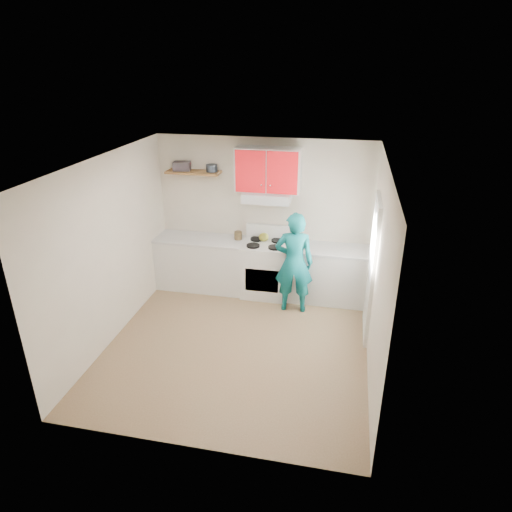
% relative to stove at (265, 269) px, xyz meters
% --- Properties ---
extents(floor, '(3.80, 3.80, 0.00)m').
position_rel_stove_xyz_m(floor, '(-0.10, -1.57, -0.46)').
color(floor, brown).
rests_on(floor, ground).
extents(ceiling, '(3.60, 3.80, 0.04)m').
position_rel_stove_xyz_m(ceiling, '(-0.10, -1.57, 2.14)').
color(ceiling, white).
rests_on(ceiling, floor).
extents(back_wall, '(3.60, 0.04, 2.60)m').
position_rel_stove_xyz_m(back_wall, '(-0.10, 0.32, 0.84)').
color(back_wall, beige).
rests_on(back_wall, floor).
extents(front_wall, '(3.60, 0.04, 2.60)m').
position_rel_stove_xyz_m(front_wall, '(-0.10, -3.47, 0.84)').
color(front_wall, beige).
rests_on(front_wall, floor).
extents(left_wall, '(0.04, 3.80, 2.60)m').
position_rel_stove_xyz_m(left_wall, '(-1.90, -1.57, 0.84)').
color(left_wall, beige).
rests_on(left_wall, floor).
extents(right_wall, '(0.04, 3.80, 2.60)m').
position_rel_stove_xyz_m(right_wall, '(1.70, -1.57, 0.84)').
color(right_wall, beige).
rests_on(right_wall, floor).
extents(door, '(0.05, 0.85, 2.05)m').
position_rel_stove_xyz_m(door, '(1.68, -0.88, 0.56)').
color(door, white).
rests_on(door, floor).
extents(door_glass, '(0.01, 0.55, 0.95)m').
position_rel_stove_xyz_m(door_glass, '(1.65, -0.88, 0.99)').
color(door_glass, white).
rests_on(door_glass, door).
extents(counter_left, '(1.52, 0.60, 0.90)m').
position_rel_stove_xyz_m(counter_left, '(-1.14, 0.02, -0.01)').
color(counter_left, silver).
rests_on(counter_left, floor).
extents(counter_right, '(1.32, 0.60, 0.90)m').
position_rel_stove_xyz_m(counter_right, '(1.04, 0.02, -0.01)').
color(counter_right, silver).
rests_on(counter_right, floor).
extents(stove, '(0.76, 0.65, 0.92)m').
position_rel_stove_xyz_m(stove, '(0.00, 0.00, 0.00)').
color(stove, white).
rests_on(stove, floor).
extents(range_hood, '(0.76, 0.44, 0.15)m').
position_rel_stove_xyz_m(range_hood, '(0.00, 0.10, 1.24)').
color(range_hood, silver).
rests_on(range_hood, back_wall).
extents(upper_cabinets, '(1.02, 0.33, 0.70)m').
position_rel_stove_xyz_m(upper_cabinets, '(0.00, 0.16, 1.66)').
color(upper_cabinets, red).
rests_on(upper_cabinets, back_wall).
extents(shelf, '(0.90, 0.30, 0.04)m').
position_rel_stove_xyz_m(shelf, '(-1.25, 0.18, 1.56)').
color(shelf, brown).
rests_on(shelf, back_wall).
extents(books, '(0.30, 0.24, 0.14)m').
position_rel_stove_xyz_m(books, '(-1.45, 0.19, 1.65)').
color(books, '#3D363D').
rests_on(books, shelf).
extents(tin, '(0.20, 0.20, 0.11)m').
position_rel_stove_xyz_m(tin, '(-0.94, 0.21, 1.63)').
color(tin, '#333D4C').
rests_on(tin, shelf).
extents(kettle, '(0.21, 0.21, 0.14)m').
position_rel_stove_xyz_m(kettle, '(-0.05, 0.12, 0.53)').
color(kettle, olive).
rests_on(kettle, stove).
extents(crock, '(0.16, 0.16, 0.16)m').
position_rel_stove_xyz_m(crock, '(-0.50, 0.11, 0.52)').
color(crock, '#4F3E22').
rests_on(crock, counter_left).
extents(cutting_board, '(0.28, 0.21, 0.02)m').
position_rel_stove_xyz_m(cutting_board, '(0.67, -0.05, 0.45)').
color(cutting_board, olive).
rests_on(cutting_board, counter_right).
extents(silicone_mat, '(0.35, 0.30, 0.01)m').
position_rel_stove_xyz_m(silicone_mat, '(1.41, -0.02, 0.44)').
color(silicone_mat, red).
rests_on(silicone_mat, counter_right).
extents(person, '(0.63, 0.44, 1.64)m').
position_rel_stove_xyz_m(person, '(0.53, -0.44, 0.36)').
color(person, '#0B6065').
rests_on(person, floor).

